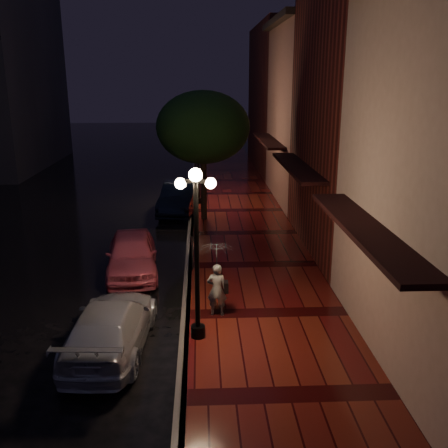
% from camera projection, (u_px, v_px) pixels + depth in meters
% --- Properties ---
extents(ground, '(120.00, 120.00, 0.00)m').
position_uv_depth(ground, '(189.00, 269.00, 17.44)').
color(ground, black).
rests_on(ground, ground).
extents(sidewalk, '(4.50, 60.00, 0.15)m').
position_uv_depth(sidewalk, '(253.00, 266.00, 17.52)').
color(sidewalk, '#480C0D').
rests_on(sidewalk, ground).
extents(curb, '(0.25, 60.00, 0.15)m').
position_uv_depth(curb, '(189.00, 267.00, 17.42)').
color(curb, '#595451').
rests_on(curb, ground).
extents(storefront_mid, '(5.00, 8.00, 11.00)m').
position_uv_depth(storefront_mid, '(379.00, 105.00, 18.12)').
color(storefront_mid, '#511914').
rests_on(storefront_mid, ground).
extents(storefront_far, '(5.00, 8.00, 9.00)m').
position_uv_depth(storefront_far, '(325.00, 117.00, 26.07)').
color(storefront_far, '#8C5951').
rests_on(storefront_far, ground).
extents(storefront_extra, '(5.00, 12.00, 10.00)m').
position_uv_depth(storefront_extra, '(291.00, 99.00, 35.51)').
color(storefront_extra, '#511914').
rests_on(storefront_extra, ground).
extents(streetlamp_near, '(0.96, 0.36, 4.31)m').
position_uv_depth(streetlamp_near, '(197.00, 245.00, 11.93)').
color(streetlamp_near, black).
rests_on(streetlamp_near, sidewalk).
extents(streetlamp_far, '(0.96, 0.36, 4.31)m').
position_uv_depth(streetlamp_far, '(198.00, 156.00, 25.35)').
color(streetlamp_far, black).
rests_on(streetlamp_far, sidewalk).
extents(street_tree, '(4.16, 4.16, 5.80)m').
position_uv_depth(street_tree, '(203.00, 130.00, 22.01)').
color(street_tree, black).
rests_on(street_tree, sidewalk).
extents(pink_car, '(2.12, 4.28, 1.40)m').
position_uv_depth(pink_car, '(132.00, 254.00, 16.91)').
color(pink_car, '#E55E76').
rests_on(pink_car, ground).
extents(navy_car, '(2.09, 4.65, 1.48)m').
position_uv_depth(navy_car, '(179.00, 198.00, 24.67)').
color(navy_car, black).
rests_on(navy_car, ground).
extents(silver_car, '(2.05, 4.49, 1.27)m').
position_uv_depth(silver_car, '(111.00, 326.00, 12.13)').
color(silver_car, '#B2B3BB').
rests_on(silver_car, ground).
extents(woman_with_umbrella, '(0.86, 0.88, 2.08)m').
position_uv_depth(woman_with_umbrella, '(217.00, 268.00, 13.41)').
color(woman_with_umbrella, white).
rests_on(woman_with_umbrella, sidewalk).
extents(parking_meter, '(0.13, 0.11, 1.19)m').
position_uv_depth(parking_meter, '(192.00, 249.00, 16.85)').
color(parking_meter, black).
rests_on(parking_meter, sidewalk).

